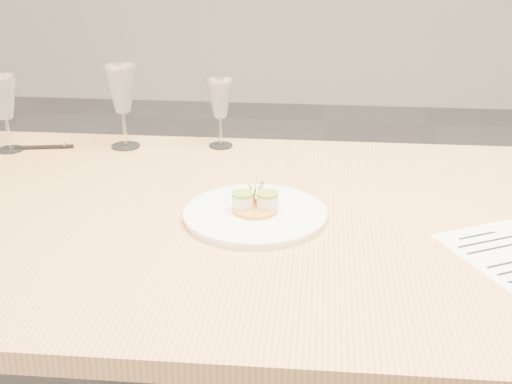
# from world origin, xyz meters

# --- Properties ---
(dining_table) EXTENTS (2.40, 1.00, 0.75)m
(dining_table) POSITION_xyz_m (0.00, 0.00, 0.68)
(dining_table) COLOR tan
(dining_table) RESTS_ON ground
(dinner_plate) EXTENTS (0.30, 0.30, 0.08)m
(dinner_plate) POSITION_xyz_m (-0.16, -0.01, 0.76)
(dinner_plate) COLOR white
(dinner_plate) RESTS_ON dining_table
(ballpoint_pen) EXTENTS (0.15, 0.04, 0.01)m
(ballpoint_pen) POSITION_xyz_m (-0.74, 0.37, 0.76)
(ballpoint_pen) COLOR black
(ballpoint_pen) RESTS_ON dining_table
(wine_glass_0) EXTENTS (0.08, 0.08, 0.19)m
(wine_glass_0) POSITION_xyz_m (-0.83, 0.35, 0.89)
(wine_glass_0) COLOR white
(wine_glass_0) RESTS_ON dining_table
(wine_glass_1) EXTENTS (0.09, 0.09, 0.21)m
(wine_glass_1) POSITION_xyz_m (-0.54, 0.40, 0.90)
(wine_glass_1) COLOR white
(wine_glass_1) RESTS_ON dining_table
(wine_glass_2) EXTENTS (0.07, 0.07, 0.18)m
(wine_glass_2) POSITION_xyz_m (-0.29, 0.43, 0.87)
(wine_glass_2) COLOR white
(wine_glass_2) RESTS_ON dining_table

